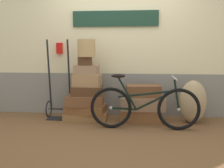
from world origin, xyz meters
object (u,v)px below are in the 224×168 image
object	(u,v)px
suitcase_0	(86,116)
suitcase_3	(87,91)
suitcase_9	(143,91)
luggage_trolley	(60,101)
suitcase_4	(87,80)
suitcase_5	(87,70)
suitcase_6	(85,61)
suitcase_7	(141,115)
burlap_sack	(193,102)
bicycle	(144,107)
suitcase_1	(86,109)
suitcase_8	(143,103)
wicker_basket	(86,48)
suitcase_2	(85,100)

from	to	relation	value
suitcase_0	suitcase_3	size ratio (longest dim) A/B	1.42
suitcase_9	luggage_trolley	distance (m)	1.50
suitcase_4	suitcase_9	size ratio (longest dim) A/B	0.82
suitcase_0	suitcase_5	size ratio (longest dim) A/B	1.82
suitcase_6	suitcase_7	bearing A→B (deg)	2.20
burlap_sack	bicycle	bearing A→B (deg)	-153.79
suitcase_4	suitcase_7	size ratio (longest dim) A/B	0.67
suitcase_1	suitcase_5	size ratio (longest dim) A/B	1.68
suitcase_8	suitcase_9	xyz separation A→B (m)	(0.01, 0.00, 0.20)
suitcase_1	suitcase_4	size ratio (longest dim) A/B	1.47
suitcase_5	luggage_trolley	size ratio (longest dim) A/B	0.29
suitcase_3	suitcase_7	size ratio (longest dim) A/B	0.76
wicker_basket	luggage_trolley	size ratio (longest dim) A/B	0.21
suitcase_0	wicker_basket	distance (m)	1.18
luggage_trolley	bicycle	distance (m)	1.57
suitcase_1	wicker_basket	world-z (taller)	wicker_basket
suitcase_3	suitcase_4	bearing A→B (deg)	91.63
luggage_trolley	bicycle	size ratio (longest dim) A/B	0.83
suitcase_2	burlap_sack	size ratio (longest dim) A/B	0.87
suitcase_5	suitcase_8	bearing A→B (deg)	2.20
suitcase_3	suitcase_0	bearing A→B (deg)	134.39
luggage_trolley	suitcase_3	bearing A→B (deg)	-11.83
suitcase_7	bicycle	distance (m)	0.49
bicycle	suitcase_4	bearing A→B (deg)	156.89
suitcase_5	suitcase_2	bearing A→B (deg)	-124.44
luggage_trolley	burlap_sack	distance (m)	2.31
suitcase_6	wicker_basket	world-z (taller)	wicker_basket
suitcase_5	suitcase_6	xyz separation A→B (m)	(-0.02, -0.02, 0.15)
suitcase_3	suitcase_6	xyz separation A→B (m)	(-0.03, 0.00, 0.51)
suitcase_5	suitcase_9	size ratio (longest dim) A/B	0.72
suitcase_0	suitcase_1	world-z (taller)	suitcase_1
luggage_trolley	suitcase_7	bearing A→B (deg)	-2.84
suitcase_5	wicker_basket	world-z (taller)	wicker_basket
suitcase_9	wicker_basket	xyz separation A→B (m)	(-0.96, 0.01, 0.71)
suitcase_7	suitcase_9	size ratio (longest dim) A/B	1.22
suitcase_8	burlap_sack	size ratio (longest dim) A/B	1.02
suitcase_4	wicker_basket	bearing A→B (deg)	-115.18
suitcase_5	wicker_basket	xyz separation A→B (m)	(0.01, -0.01, 0.37)
suitcase_4	suitcase_5	distance (m)	0.18
suitcase_6	suitcase_5	bearing A→B (deg)	45.61
suitcase_8	suitcase_9	distance (m)	0.20
suitcase_0	suitcase_1	xyz separation A→B (m)	(0.00, -0.03, 0.14)
suitcase_0	luggage_trolley	size ratio (longest dim) A/B	0.52
suitcase_0	wicker_basket	world-z (taller)	wicker_basket
suitcase_5	burlap_sack	distance (m)	1.86
suitcase_6	suitcase_1	bearing A→B (deg)	-144.85
luggage_trolley	bicycle	bearing A→B (deg)	-18.50
suitcase_1	wicker_basket	bearing A→B (deg)	22.40
luggage_trolley	suitcase_1	bearing A→B (deg)	-12.53
suitcase_1	suitcase_5	bearing A→B (deg)	49.74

